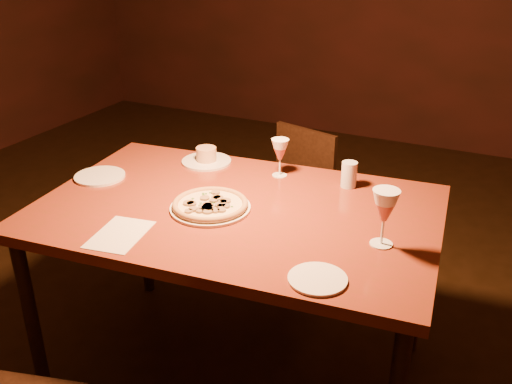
% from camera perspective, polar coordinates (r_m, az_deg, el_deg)
% --- Properties ---
extents(dining_table, '(1.61, 1.12, 0.81)m').
position_cam_1_polar(dining_table, '(2.22, -1.96, -3.17)').
color(dining_table, maroon).
rests_on(dining_table, floor).
extents(chair_far, '(0.48, 0.48, 0.80)m').
position_cam_1_polar(chair_far, '(3.13, 3.55, -0.30)').
color(chair_far, black).
rests_on(chair_far, floor).
extents(pizza_plate, '(0.31, 0.31, 0.03)m').
position_cam_1_polar(pizza_plate, '(2.17, -4.60, -1.30)').
color(pizza_plate, white).
rests_on(pizza_plate, dining_table).
extents(ramekin_saucer, '(0.22, 0.22, 0.07)m').
position_cam_1_polar(ramekin_saucer, '(2.60, -4.99, 3.44)').
color(ramekin_saucer, white).
rests_on(ramekin_saucer, dining_table).
extents(wine_glass_far, '(0.08, 0.08, 0.17)m').
position_cam_1_polar(wine_glass_far, '(2.43, 2.40, 3.45)').
color(wine_glass_far, '#B8564C').
rests_on(wine_glass_far, dining_table).
extents(wine_glass_right, '(0.09, 0.09, 0.20)m').
position_cam_1_polar(wine_glass_right, '(1.93, 12.67, -2.54)').
color(wine_glass_right, '#B8564C').
rests_on(wine_glass_right, dining_table).
extents(water_tumbler, '(0.06, 0.06, 0.11)m').
position_cam_1_polar(water_tumbler, '(2.37, 9.29, 1.74)').
color(water_tumbler, silver).
rests_on(water_tumbler, dining_table).
extents(side_plate_left, '(0.21, 0.21, 0.01)m').
position_cam_1_polar(side_plate_left, '(2.53, -15.35, 1.53)').
color(side_plate_left, white).
rests_on(side_plate_left, dining_table).
extents(side_plate_near, '(0.18, 0.18, 0.01)m').
position_cam_1_polar(side_plate_near, '(1.76, 6.18, -8.64)').
color(side_plate_near, white).
rests_on(side_plate_near, dining_table).
extents(menu_card, '(0.20, 0.27, 0.00)m').
position_cam_1_polar(menu_card, '(2.05, -13.46, -4.14)').
color(menu_card, silver).
rests_on(menu_card, dining_table).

